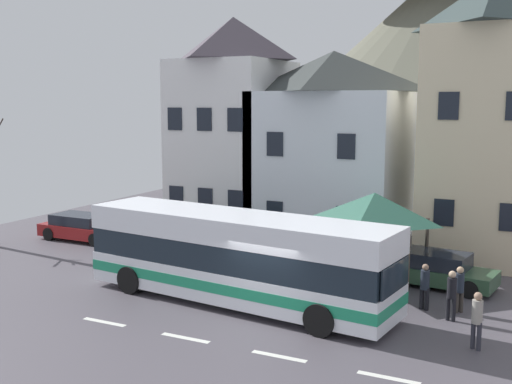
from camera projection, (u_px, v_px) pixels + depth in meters
ground_plane at (262, 324)px, 19.38m from camera, size 40.00×60.00×0.07m
townhouse_00 at (234, 126)px, 32.40m from camera, size 5.02×5.96×11.10m
townhouse_01 at (332, 148)px, 30.24m from camera, size 6.75×6.10×9.23m
townhouse_02 at (490, 119)px, 26.99m from camera, size 5.02×6.28×12.18m
hilltop_castle at (446, 69)px, 49.88m from camera, size 39.72×39.72×24.56m
transit_bus at (236, 259)px, 21.13m from camera, size 11.48×3.82×3.08m
bus_shelter at (374, 208)px, 23.09m from camera, size 3.60×3.60×3.50m
parked_car_00 at (82, 227)px, 30.96m from camera, size 4.47×1.98×1.28m
parked_car_01 at (439, 270)px, 23.16m from camera, size 4.14×2.29×1.29m
parked_car_03 at (204, 239)px, 28.21m from camera, size 4.55×2.31×1.34m
pedestrian_00 at (452, 292)px, 19.47m from camera, size 0.31×0.29×1.62m
pedestrian_01 at (459, 287)px, 20.26m from camera, size 0.29×0.29×1.54m
pedestrian_02 at (425, 285)px, 20.54m from camera, size 0.33×0.30×1.55m
pedestrian_03 at (477, 316)px, 17.20m from camera, size 0.30×0.30×1.66m
public_bench at (429, 267)px, 24.20m from camera, size 1.41×0.48×0.87m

